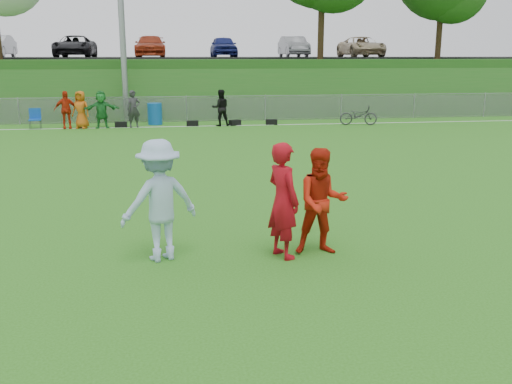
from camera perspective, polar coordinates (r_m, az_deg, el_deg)
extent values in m
plane|color=#276314|center=(9.48, -3.32, -6.72)|extent=(120.00, 120.00, 0.00)
cube|color=white|center=(27.07, -6.81, 6.54)|extent=(60.00, 0.10, 0.01)
cube|color=gray|center=(29.00, -6.97, 8.18)|extent=(58.00, 0.02, 1.20)
cube|color=gray|center=(28.94, -7.01, 9.46)|extent=(58.00, 0.04, 0.04)
cube|color=#1D5B19|center=(39.91, -7.48, 10.92)|extent=(120.00, 18.00, 3.00)
cube|color=black|center=(41.87, -7.60, 13.16)|extent=(120.00, 12.00, 0.10)
cylinder|color=black|center=(38.82, 18.06, 17.71)|extent=(0.36, 0.36, 7.00)
imported|color=black|center=(41.34, -17.64, 13.72)|extent=(2.39, 5.18, 1.44)
imported|color=maroon|center=(40.88, -10.50, 14.13)|extent=(2.02, 4.96, 1.44)
imported|color=navy|center=(41.04, -3.29, 14.32)|extent=(1.70, 4.23, 1.44)
imported|color=slate|center=(41.79, 3.77, 14.30)|extent=(1.52, 4.37, 1.44)
imported|color=tan|center=(43.12, 10.49, 14.09)|extent=(2.39, 5.18, 1.44)
imported|color=red|center=(27.38, -18.50, 7.79)|extent=(1.05, 0.58, 1.69)
imported|color=#BF5811|center=(27.27, -17.11, 7.87)|extent=(0.96, 0.79, 1.69)
imported|color=#217C2F|center=(27.15, -15.20, 7.97)|extent=(1.62, 0.68, 1.69)
imported|color=#2C2C2F|center=(27.02, -12.14, 8.12)|extent=(0.71, 0.57, 1.69)
imported|color=black|center=(27.07, -3.56, 8.40)|extent=(0.87, 0.70, 1.69)
cube|color=black|center=(27.24, -13.35, 6.58)|extent=(0.56, 0.30, 0.26)
cube|color=black|center=(27.16, -6.37, 6.84)|extent=(0.55, 0.28, 0.26)
cube|color=black|center=(27.31, -2.13, 6.95)|extent=(0.62, 0.52, 0.26)
cube|color=black|center=(27.56, 1.56, 7.01)|extent=(0.57, 0.33, 0.26)
imported|color=#A10B15|center=(9.33, 2.73, -0.85)|extent=(0.72, 0.83, 1.93)
imported|color=#B71E0C|center=(9.55, 6.61, -0.98)|extent=(0.91, 0.73, 1.80)
imported|color=#9FBDDC|center=(9.32, -9.63, -0.85)|extent=(1.47, 1.17, 1.99)
cylinder|color=white|center=(10.65, 5.51, -0.80)|extent=(0.24, 0.24, 0.02)
cylinder|color=#0E4EA0|center=(28.01, -10.08, 7.70)|extent=(0.89, 0.89, 1.02)
cube|color=#0F45A8|center=(27.87, -21.23, 6.75)|extent=(0.56, 0.56, 0.05)
cube|color=#0F45A8|center=(28.08, -21.23, 7.31)|extent=(0.51, 0.10, 0.51)
imported|color=#29292B|center=(27.82, 10.21, 7.56)|extent=(1.85, 0.98, 0.93)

